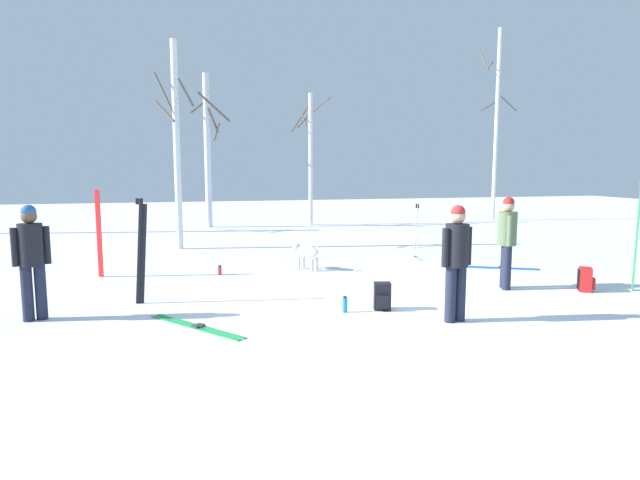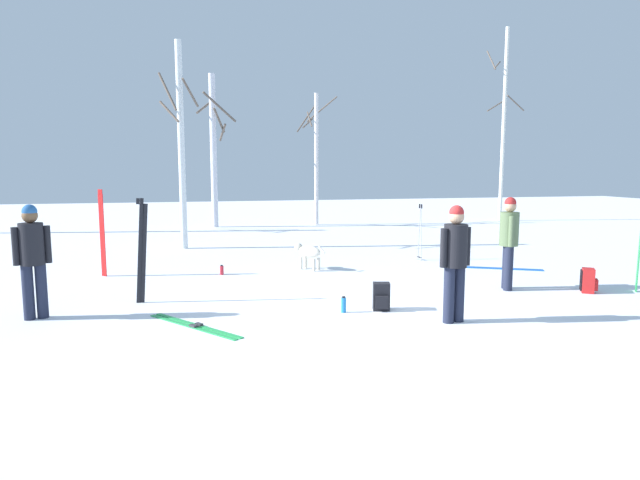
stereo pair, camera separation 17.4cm
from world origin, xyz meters
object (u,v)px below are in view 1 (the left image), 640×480
person_0 (457,256)px  backpack_0 (586,280)px  water_bottle_1 (220,270)px  ski_pair_planted_0 (637,237)px  birch_tree_4 (496,123)px  ski_pair_planted_1 (141,252)px  water_bottle_0 (345,305)px  person_2 (31,255)px  birch_tree_1 (176,143)px  birch_tree_2 (208,148)px  dog (306,252)px  birch_tree_3 (310,155)px  person_1 (507,237)px  ski_pair_lying_1 (196,326)px  ski_poles_0 (417,230)px  ski_pair_planted_2 (99,234)px  ski_pair_lying_0 (499,268)px  backpack_1 (382,297)px

person_0 → backpack_0: (3.28, 1.18, -0.77)m
water_bottle_1 → ski_pair_planted_0: bearing=-25.7°
ski_pair_planted_0 → birch_tree_4: (5.10, 12.85, 3.10)m
ski_pair_planted_1 → water_bottle_0: ski_pair_planted_1 is taller
person_0 → person_2: 6.21m
ski_pair_planted_1 → backpack_0: ski_pair_planted_1 is taller
birch_tree_1 → birch_tree_2: 5.62m
dog → birch_tree_4: 14.41m
ski_pair_planted_1 → birch_tree_3: 13.19m
person_0 → person_1: (1.99, 1.76, 0.00)m
dog → ski_pair_lying_1: size_ratio=0.47×
person_1 → ski_pair_lying_1: person_1 is taller
ski_pair_planted_1 → ski_poles_0: 6.88m
ski_pair_lying_1 → birch_tree_4: (12.94, 13.18, 4.10)m
person_2 → person_0: bearing=-15.3°
water_bottle_0 → ski_poles_0: bearing=53.6°
ski_pair_lying_1 → backpack_0: size_ratio=3.68×
backpack_0 → birch_tree_3: bearing=99.0°
dog → water_bottle_1: bearing=-175.7°
person_1 → ski_pair_planted_2: size_ratio=0.95×
person_2 → water_bottle_1: size_ratio=8.24×
ski_pair_planted_1 → dog: bearing=34.4°
birch_tree_1 → birch_tree_2: (1.15, 5.50, 0.06)m
water_bottle_0 → birch_tree_1: birch_tree_1 is taller
dog → ski_poles_0: 3.00m
birch_tree_1 → backpack_0: bearing=-46.0°
ski_pair_planted_1 → ski_pair_lying_1: (0.80, -1.66, -0.86)m
water_bottle_1 → ski_poles_0: bearing=8.7°
ski_pair_lying_0 → birch_tree_2: size_ratio=0.28×
birch_tree_1 → birch_tree_4: size_ratio=0.71×
water_bottle_0 → birch_tree_3: size_ratio=0.05×
ski_pair_planted_0 → water_bottle_0: 5.62m
ski_pair_lying_1 → backpack_0: (6.98, 0.53, 0.20)m
dog → backpack_1: size_ratio=1.72×
ski_pair_planted_2 → water_bottle_0: ski_pair_planted_2 is taller
ski_pair_lying_0 → backpack_1: size_ratio=3.64×
ski_pair_planted_2 → birch_tree_2: 9.82m
birch_tree_3 → birch_tree_4: size_ratio=0.64×
ski_pair_planted_2 → water_bottle_0: size_ratio=7.03×
ski_poles_0 → water_bottle_1: ski_poles_0 is taller
ski_pair_planted_1 → backpack_0: bearing=-8.3°
ski_pair_lying_0 → ski_pair_lying_1: bearing=-156.2°
person_2 → ski_pair_planted_0: size_ratio=0.85×
person_1 → water_bottle_0: (-3.41, -0.87, -0.86)m
ski_pair_lying_1 → water_bottle_0: size_ratio=6.31×
ski_pair_lying_0 → birch_tree_2: 12.28m
ski_pair_planted_1 → birch_tree_4: birch_tree_4 is taller
water_bottle_0 → person_2: bearing=170.8°
person_0 → water_bottle_1: person_0 is taller
person_0 → birch_tree_3: (1.23, 14.05, 1.75)m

